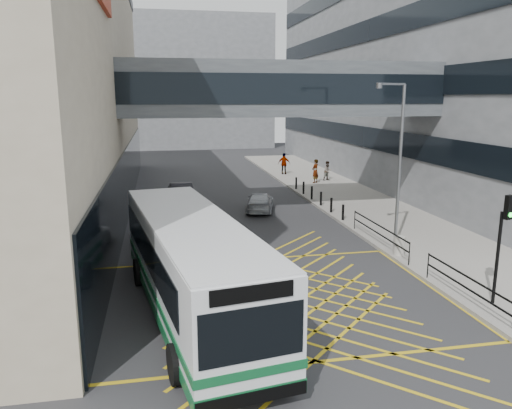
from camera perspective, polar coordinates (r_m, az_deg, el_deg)
ground at (r=18.25m, az=2.44°, el=-10.65°), size 120.00×120.00×0.00m
building_right at (r=49.16m, az=24.49°, el=14.56°), size 24.09×44.00×20.00m
building_far at (r=76.40m, az=-9.81°, el=13.49°), size 28.00×16.00×18.00m
skybridge at (r=29.19m, az=2.86°, el=13.01°), size 20.00×4.10×3.00m
pavement at (r=34.64m, az=11.21°, el=0.31°), size 6.00×54.00×0.16m
box_junction at (r=18.25m, az=2.44°, el=-10.64°), size 12.00×9.00×0.01m
bus at (r=16.54m, az=-7.44°, el=-6.70°), size 4.53×11.97×3.28m
car_white at (r=24.45m, az=-11.60°, el=-3.19°), size 2.17×4.53×1.40m
car_dark at (r=34.59m, az=-8.61°, el=1.42°), size 1.95×4.46×1.37m
car_silver at (r=31.48m, az=0.46°, el=0.36°), size 2.63×4.27×1.24m
traffic_light at (r=18.46m, az=26.38°, el=-3.04°), size 0.30×0.45×3.81m
street_lamp at (r=23.67m, az=15.87°, el=5.34°), size 1.68×0.73×7.52m
litter_bin at (r=23.21m, az=16.04°, el=-4.54°), size 0.49×0.49×0.85m
kerb_railings at (r=21.66m, az=17.42°, el=-5.02°), size 0.05×12.54×1.00m
bollards at (r=33.60m, az=6.90°, el=1.02°), size 0.14×10.14×0.90m
pedestrian_a at (r=41.14m, az=6.79°, el=3.81°), size 0.94×0.92×1.93m
pedestrian_b at (r=42.48m, az=8.20°, el=3.82°), size 0.89×0.68×1.62m
pedestrian_c at (r=45.57m, az=3.24°, el=4.67°), size 1.25×0.96×1.91m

